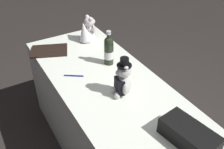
% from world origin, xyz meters
% --- Properties ---
extents(reception_table, '(1.85, 0.71, 0.77)m').
position_xyz_m(reception_table, '(0.00, 0.00, 0.38)').
color(reception_table, white).
rests_on(reception_table, ground_plane).
extents(teddy_bear_groom, '(0.15, 0.13, 0.28)m').
position_xyz_m(teddy_bear_groom, '(-0.11, -0.02, 0.88)').
color(teddy_bear_groom, silver).
rests_on(teddy_bear_groom, reception_table).
extents(teddy_bear_bride, '(0.15, 0.20, 0.24)m').
position_xyz_m(teddy_bear_bride, '(0.69, -0.16, 0.87)').
color(teddy_bear_bride, white).
rests_on(teddy_bear_bride, reception_table).
extents(champagne_bottle, '(0.07, 0.07, 0.28)m').
position_xyz_m(champagne_bottle, '(0.27, -0.13, 0.89)').
color(champagne_bottle, '#242E1E').
rests_on(champagne_bottle, reception_table).
extents(signing_pen, '(0.09, 0.13, 0.01)m').
position_xyz_m(signing_pen, '(0.25, 0.19, 0.77)').
color(signing_pen, navy).
rests_on(signing_pen, reception_table).
extents(gift_case_black, '(0.34, 0.20, 0.10)m').
position_xyz_m(gift_case_black, '(-0.64, -0.11, 0.82)').
color(gift_case_black, black).
rests_on(gift_case_black, reception_table).
extents(guestbook, '(0.30, 0.36, 0.02)m').
position_xyz_m(guestbook, '(0.69, 0.22, 0.78)').
color(guestbook, black).
rests_on(guestbook, reception_table).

